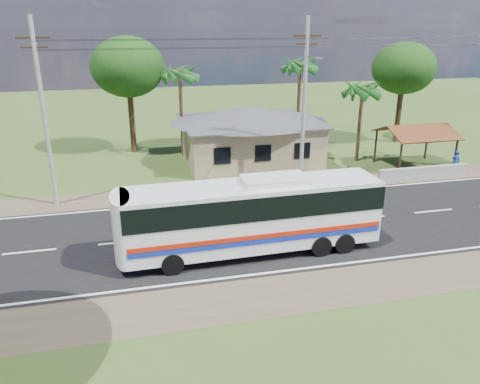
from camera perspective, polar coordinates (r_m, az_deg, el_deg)
The scene contains 14 objects.
ground at distance 26.10m, azimuth 6.14°, elevation -4.11°, with size 120.00×120.00×0.00m, color #314C1B.
road at distance 26.10m, azimuth 6.14°, elevation -4.10°, with size 120.00×16.00×0.03m.
house at distance 37.41m, azimuth 1.14°, elevation 7.73°, with size 12.40×10.00×5.00m.
waiting_shed at distance 38.28m, azimuth 20.73°, elevation 6.86°, with size 5.20×4.48×3.35m.
concrete_barrier at distance 35.98m, azimuth 21.46°, elevation 2.20°, with size 7.00×0.30×0.90m, color #9E9E99.
utility_poles at distance 31.22m, azimuth 7.26°, elevation 10.94°, with size 32.80×2.22×11.00m.
palm_near at distance 38.10m, azimuth 14.72°, elevation 12.01°, with size 2.80×2.80×6.70m.
palm_mid at distance 40.60m, azimuth 7.35°, elevation 15.00°, with size 2.80×2.80×8.20m.
palm_far at distance 38.81m, azimuth -7.36°, elevation 14.06°, with size 2.80×2.80×7.70m.
tree_behind_house at distance 40.53m, azimuth -13.53°, elevation 14.56°, with size 6.00×6.00×9.61m.
tree_behind_shed at distance 45.54m, azimuth 19.34°, elevation 14.01°, with size 5.60×5.60×9.02m.
coach_bus at distance 22.24m, azimuth 1.68°, elevation -2.32°, with size 12.32×2.86×3.81m.
motorcycle at distance 34.68m, azimuth 12.27°, elevation 2.52°, with size 0.60×1.72×0.90m, color black.
person at distance 38.30m, azimuth 24.80°, elevation 3.39°, with size 0.62×0.41×1.71m, color navy.
Camera 1 is at (-8.21, -22.37, 10.65)m, focal length 35.00 mm.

